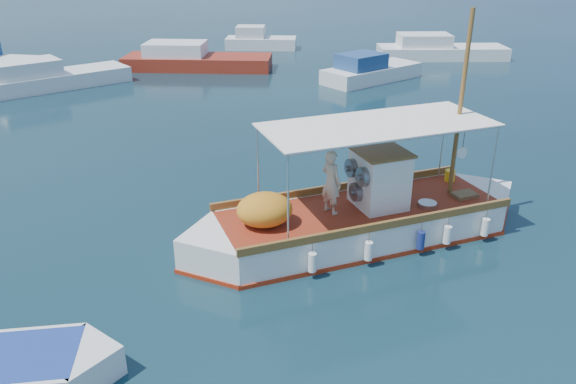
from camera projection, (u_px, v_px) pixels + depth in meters
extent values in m
plane|color=black|center=(337.00, 235.00, 15.12)|extent=(160.00, 160.00, 0.00)
cube|color=white|center=(360.00, 226.00, 14.82)|extent=(7.63, 3.55, 1.08)
cube|color=white|center=(225.00, 251.00, 13.63)|extent=(2.42, 2.42, 1.08)
cube|color=white|center=(474.00, 205.00, 16.02)|extent=(2.42, 2.42, 1.08)
cube|color=#98260E|center=(359.00, 237.00, 14.95)|extent=(7.74, 3.64, 0.18)
cube|color=maroon|center=(361.00, 209.00, 14.61)|extent=(7.60, 3.36, 0.06)
cube|color=brown|center=(340.00, 187.00, 15.61)|extent=(7.36, 1.24, 0.20)
cube|color=brown|center=(385.00, 225.00, 13.51)|extent=(7.36, 1.24, 0.20)
cube|color=white|center=(379.00, 179.00, 14.46)|extent=(1.36, 1.44, 1.47)
cube|color=brown|center=(381.00, 152.00, 14.15)|extent=(1.47, 1.55, 0.06)
cylinder|color=slate|center=(364.00, 177.00, 13.86)|extent=(0.29, 0.52, 0.49)
cylinder|color=slate|center=(352.00, 168.00, 14.40)|extent=(0.29, 0.52, 0.49)
cylinder|color=slate|center=(357.00, 192.00, 14.35)|extent=(0.29, 0.52, 0.49)
cylinder|color=brown|center=(460.00, 106.00, 14.49)|extent=(0.13, 0.13, 4.89)
cylinder|color=brown|center=(433.00, 124.00, 14.39)|extent=(1.75, 0.35, 0.08)
cylinder|color=silver|center=(258.00, 167.00, 14.27)|extent=(0.05, 0.05, 2.20)
cylinder|color=silver|center=(288.00, 200.00, 12.43)|extent=(0.05, 0.05, 2.20)
cylinder|color=silver|center=(443.00, 141.00, 16.09)|extent=(0.05, 0.05, 2.20)
cylinder|color=silver|center=(493.00, 167.00, 14.25)|extent=(0.05, 0.05, 2.20)
cube|color=silver|center=(378.00, 125.00, 13.80)|extent=(6.07, 3.21, 0.04)
ellipsoid|color=orange|center=(265.00, 210.00, 13.57)|extent=(1.53, 1.36, 0.82)
cube|color=yellow|center=(393.00, 186.00, 15.39)|extent=(0.27, 0.21, 0.39)
cylinder|color=yellow|center=(450.00, 176.00, 16.17)|extent=(0.34, 0.34, 0.33)
cube|color=brown|center=(464.00, 195.00, 15.20)|extent=(0.70, 0.53, 0.12)
cylinder|color=#B2B2B2|center=(427.00, 204.00, 14.66)|extent=(0.56, 0.56, 0.12)
cylinder|color=white|center=(462.00, 153.00, 13.77)|extent=(0.29, 0.07, 0.29)
cylinder|color=white|center=(312.00, 262.00, 12.98)|extent=(0.22, 0.22, 0.47)
cylinder|color=navy|center=(421.00, 240.00, 13.93)|extent=(0.22, 0.22, 0.47)
cylinder|color=white|center=(485.00, 227.00, 14.57)|extent=(0.22, 0.22, 0.47)
imported|color=beige|center=(331.00, 182.00, 14.02)|extent=(0.65, 0.73, 1.67)
cube|color=white|center=(81.00, 368.00, 10.09)|extent=(1.58, 1.58, 0.80)
cube|color=silver|center=(53.00, 82.00, 30.00)|extent=(8.21, 5.75, 1.00)
cube|color=silver|center=(26.00, 68.00, 28.95)|extent=(3.77, 3.26, 0.80)
cube|color=maroon|center=(198.00, 64.00, 34.47)|extent=(9.33, 5.05, 1.00)
cube|color=silver|center=(176.00, 49.00, 34.17)|extent=(4.06, 3.23, 0.80)
cube|color=silver|center=(372.00, 75.00, 31.60)|extent=(6.34, 4.63, 1.00)
cube|color=navy|center=(361.00, 61.00, 30.72)|extent=(2.97, 2.74, 0.80)
cube|color=silver|center=(442.00, 54.00, 37.53)|extent=(8.72, 4.15, 1.00)
cube|color=silver|center=(424.00, 40.00, 37.14)|extent=(3.71, 2.81, 0.80)
cube|color=silver|center=(261.00, 45.00, 40.87)|extent=(5.38, 3.21, 1.00)
cube|color=silver|center=(251.00, 32.00, 40.53)|extent=(2.38, 2.15, 0.80)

